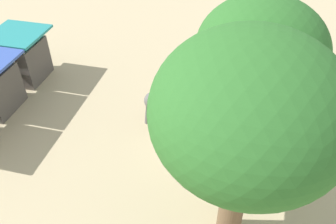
# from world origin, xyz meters

# --- Properties ---
(ground_plane) EXTENTS (60.00, 60.00, 0.00)m
(ground_plane) POSITION_xyz_m (0.00, 0.00, 0.00)
(ground_plane) COLOR tan
(elephant) EXTENTS (1.60, 2.31, 1.59)m
(elephant) POSITION_xyz_m (0.63, 1.59, 1.02)
(elephant) COLOR slate
(elephant) RESTS_ON ground_plane
(person_handler) EXTENTS (0.47, 0.32, 1.62)m
(person_handler) POSITION_xyz_m (1.45, -0.18, 0.95)
(person_handler) COLOR #3F3833
(person_handler) RESTS_ON ground_plane
(shade_tree_main) EXTENTS (5.27, 4.83, 6.88)m
(shade_tree_main) POSITION_xyz_m (-4.10, -1.41, 4.94)
(shade_tree_main) COLOR brown
(shade_tree_main) RESTS_ON ground_plane
(shade_tree_secondary) EXTENTS (4.47, 4.09, 6.43)m
(shade_tree_secondary) POSITION_xyz_m (-0.78, -1.56, 4.74)
(shade_tree_secondary) COLOR brown
(shade_tree_secondary) RESTS_ON ground_plane
(wooden_bench) EXTENTS (1.45, 0.88, 0.88)m
(wooden_bench) POSITION_xyz_m (4.48, -1.62, 0.47)
(wooden_bench) COLOR olive
(wooden_bench) RESTS_ON ground_plane
(picnic_table_near) EXTENTS (2.09, 2.09, 0.78)m
(picnic_table_near) POSITION_xyz_m (2.27, -3.64, 0.59)
(picnic_table_near) COLOR #9E7A51
(picnic_table_near) RESTS_ON ground_plane
(picnic_table_far) EXTENTS (2.10, 2.10, 0.78)m
(picnic_table_far) POSITION_xyz_m (2.98, 1.58, 0.59)
(picnic_table_far) COLOR #9E7A51
(picnic_table_far) RESTS_ON ground_plane
(market_stall_teal) EXTENTS (2.50, 2.50, 2.52)m
(market_stall_teal) POSITION_xyz_m (2.33, 9.60, 1.14)
(market_stall_teal) COLOR #59514C
(market_stall_teal) RESTS_ON ground_plane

